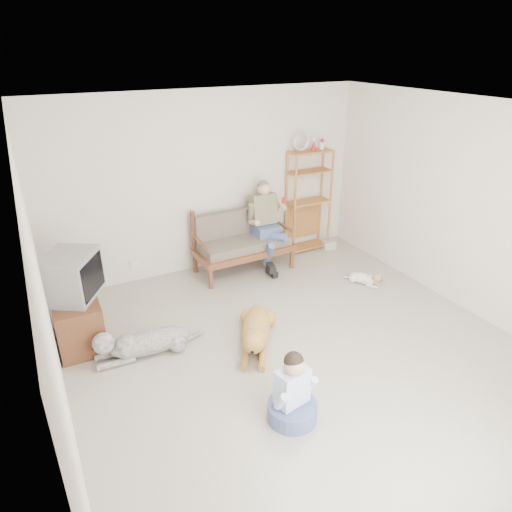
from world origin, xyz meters
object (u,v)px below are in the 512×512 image
loveseat (242,240)px  etagere (308,200)px  golden_retriever (256,332)px  tv_stand (77,320)px

loveseat → etagere: bearing=6.2°
golden_retriever → etagere: bearing=76.4°
etagere → tv_stand: etagere is taller
tv_stand → golden_retriever: (1.85, -1.02, -0.13)m
tv_stand → golden_retriever: tv_stand is taller
loveseat → golden_retriever: bearing=-112.6°
loveseat → golden_retriever: loveseat is taller
tv_stand → etagere: bearing=15.9°
etagere → golden_retriever: size_ratio=1.65×
etagere → tv_stand: size_ratio=2.20×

